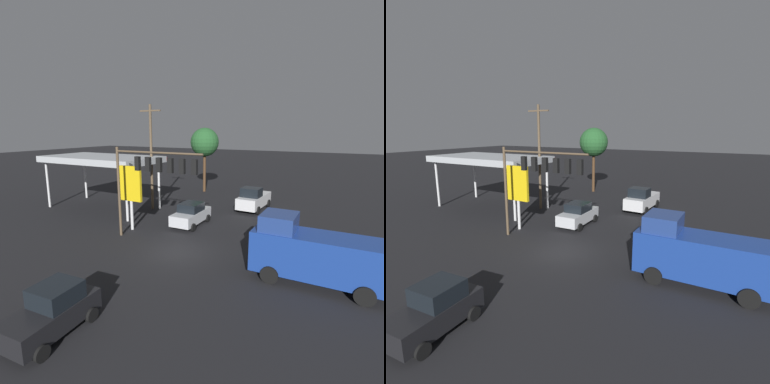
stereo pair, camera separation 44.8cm
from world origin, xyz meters
TOP-DOWN VIEW (x-y plane):
  - ground_plane at (0.00, 0.00)m, footprint 200.00×200.00m
  - traffic_signal_assembly at (2.41, -0.73)m, footprint 7.12×0.43m
  - utility_pole at (8.03, -8.35)m, footprint 2.40×0.26m
  - gas_station_canopy at (12.78, -6.33)m, footprint 11.74×6.26m
  - price_sign at (5.66, -2.21)m, footprint 2.01×0.27m
  - hatchback_crossing at (0.22, 9.33)m, footprint 2.15×3.90m
  - pickup_parked at (-1.25, -12.92)m, footprint 2.43×5.28m
  - sedan_far at (1.98, -5.53)m, footprint 2.11×4.43m
  - delivery_truck at (-8.45, 0.15)m, footprint 6.80×2.56m
  - street_tree at (7.22, -18.89)m, footprint 3.64×3.64m

SIDE VIEW (x-z plane):
  - ground_plane at x=0.00m, z-range 0.00..0.00m
  - hatchback_crossing at x=0.22m, z-range -0.04..1.93m
  - sedan_far at x=1.98m, z-range -0.01..1.92m
  - pickup_parked at x=-1.25m, z-range -0.09..2.31m
  - delivery_truck at x=-8.45m, z-range -0.10..3.48m
  - price_sign at x=5.66m, z-range 1.00..6.22m
  - gas_station_canopy at x=12.78m, z-range 2.33..7.73m
  - traffic_signal_assembly at x=2.41m, z-range 1.86..8.65m
  - utility_pole at x=8.03m, z-range 0.29..10.71m
  - street_tree at x=7.22m, z-range 2.26..10.53m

